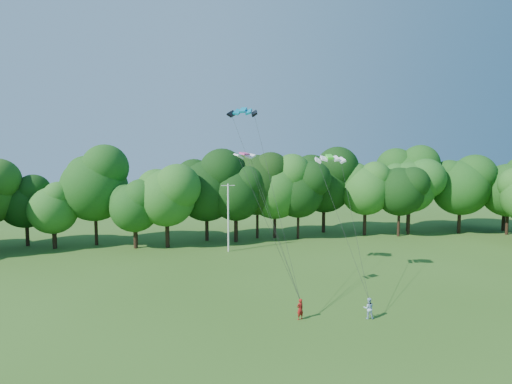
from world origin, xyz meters
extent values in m
plane|color=#315918|center=(0.00, 0.00, 0.00)|extent=(160.00, 160.00, 0.00)
cylinder|color=silver|center=(0.28, 29.44, 4.32)|extent=(0.22, 0.22, 8.64)
cube|color=silver|center=(0.28, 29.44, 8.42)|extent=(1.73, 0.10, 0.08)
imported|color=maroon|center=(2.17, 7.27, 0.79)|extent=(0.67, 0.56, 1.58)
imported|color=#A4C4E3|center=(7.21, 6.29, 0.79)|extent=(0.91, 0.79, 1.58)
cube|color=#0582A8|center=(-0.19, 17.07, 16.36)|extent=(2.94, 2.18, 0.65)
cube|color=#32E222|center=(7.62, 14.94, 12.03)|extent=(2.92, 1.72, 0.49)
cube|color=#F24396|center=(-1.31, 10.78, 12.28)|extent=(1.81, 1.34, 0.26)
cylinder|color=black|center=(5.72, 36.64, 2.42)|extent=(0.43, 0.43, 4.84)
ellipsoid|color=black|center=(5.72, 36.64, 8.79)|extent=(9.67, 9.67, 10.55)
cylinder|color=#312513|center=(29.18, 34.28, 2.13)|extent=(0.53, 0.53, 4.25)
ellipsoid|color=#205419|center=(29.18, 34.28, 7.73)|extent=(8.50, 8.50, 9.27)
camera|label=1|loc=(-7.39, -19.93, 12.09)|focal=28.00mm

